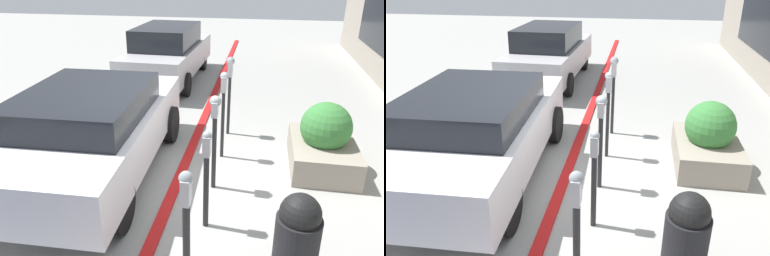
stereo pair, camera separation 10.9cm
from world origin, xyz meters
The scene contains 11 objects.
ground_plane centered at (0.00, 0.00, 0.00)m, with size 40.00×40.00×0.00m, color #999993.
curb_strip centered at (0.00, 0.08, 0.02)m, with size 24.50×0.16×0.04m.
parking_meter_nearest centered at (-1.98, -0.46, 0.89)m, with size 0.17×0.15×1.37m.
parking_meter_second centered at (-1.00, -0.52, 0.85)m, with size 0.14×0.12×1.36m.
parking_meter_middle centered at (-0.05, -0.49, 1.05)m, with size 0.20×0.17×1.49m.
parking_meter_fourth centered at (0.97, -0.51, 1.09)m, with size 0.17×0.14×1.55m.
parking_meter_farthest centered at (2.00, -0.52, 1.14)m, with size 0.19×0.16×1.58m.
planter_box centered at (0.92, -2.21, 0.45)m, with size 1.55×1.04×1.14m.
parked_car_middle centered at (0.05, 1.46, 0.79)m, with size 4.50×2.11×1.47m.
parked_car_rear centered at (5.54, 1.59, 0.82)m, with size 4.50×1.84×1.61m.
trash_bin centered at (-1.67, -1.60, 0.52)m, with size 0.48×0.48×1.03m.
Camera 2 is at (-5.01, -0.98, 3.16)m, focal length 35.00 mm.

